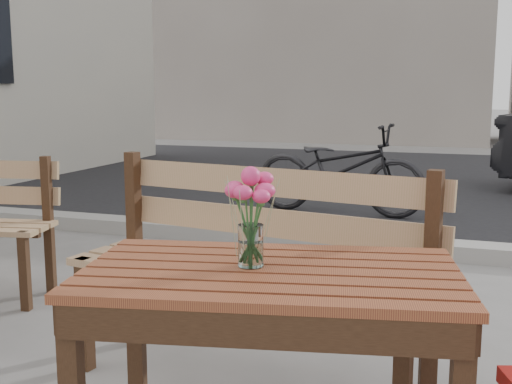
# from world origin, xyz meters

# --- Properties ---
(street) EXTENTS (30.00, 8.12, 0.12)m
(street) POSITION_xyz_m (0.00, 5.06, 0.03)
(street) COLOR black
(street) RESTS_ON ground
(main_table) EXTENTS (1.24, 0.87, 0.70)m
(main_table) POSITION_xyz_m (0.12, -0.01, 0.58)
(main_table) COLOR #5E2718
(main_table) RESTS_ON ground
(main_bench) EXTENTS (1.60, 0.71, 0.96)m
(main_bench) POSITION_xyz_m (-0.15, 0.66, 0.58)
(main_bench) COLOR #A48154
(main_bench) RESTS_ON ground
(main_vase) EXTENTS (0.17, 0.17, 0.31)m
(main_vase) POSITION_xyz_m (0.06, -0.00, 0.89)
(main_vase) COLOR white
(main_vase) RESTS_ON main_table
(bicycle) EXTENTS (1.76, 0.74, 0.90)m
(bicycle) POSITION_xyz_m (-0.57, 4.42, 0.45)
(bicycle) COLOR black
(bicycle) RESTS_ON ground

